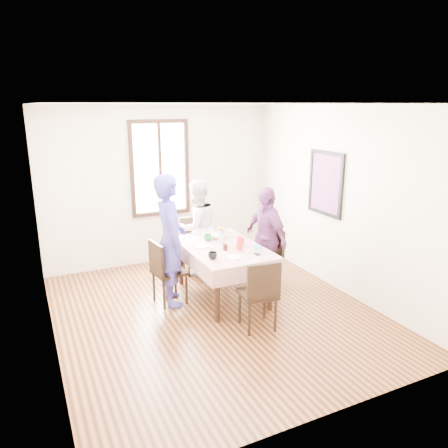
{
  "coord_description": "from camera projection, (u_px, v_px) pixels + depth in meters",
  "views": [
    {
      "loc": [
        -2.15,
        -4.79,
        2.69
      ],
      "look_at": [
        0.31,
        0.36,
        1.1
      ],
      "focal_mm": 34.47,
      "sensor_mm": 36.0,
      "label": 1
    }
  ],
  "objects": [
    {
      "name": "butter_lid",
      "position": [
        258.0,
        247.0,
        5.8
      ],
      "size": [
        0.12,
        0.12,
        0.01
      ],
      "primitive_type": "cylinder",
      "color": "blue",
      "rests_on": "butter_tub"
    },
    {
      "name": "mug_green",
      "position": [
        208.0,
        238.0,
        6.31
      ],
      "size": [
        0.14,
        0.14,
        0.09
      ],
      "primitive_type": "imported",
      "rotation": [
        0.0,
        0.0,
        -0.33
      ],
      "color": "#0C7226",
      "rests_on": "tablecloth"
    },
    {
      "name": "chair_left",
      "position": [
        169.0,
        272.0,
        5.96
      ],
      "size": [
        0.47,
        0.47,
        0.91
      ],
      "primitive_type": "cube",
      "rotation": [
        0.0,
        0.0,
        -1.45
      ],
      "color": "black",
      "rests_on": "ground"
    },
    {
      "name": "jam_jar",
      "position": [
        225.0,
        247.0,
        5.88
      ],
      "size": [
        0.06,
        0.06,
        0.09
      ],
      "primitive_type": "cylinder",
      "color": "black",
      "rests_on": "tablecloth"
    },
    {
      "name": "window_pane",
      "position": [
        160.0,
        168.0,
        7.29
      ],
      "size": [
        0.9,
        0.02,
        1.5
      ],
      "primitive_type": "cube",
      "color": "white",
      "rests_on": "back_wall"
    },
    {
      "name": "juice_carton",
      "position": [
        239.0,
        243.0,
        5.88
      ],
      "size": [
        0.06,
        0.06,
        0.19
      ],
      "primitive_type": "cube",
      "color": "red",
      "rests_on": "tablecloth"
    },
    {
      "name": "back_wall",
      "position": [
        160.0,
        186.0,
        7.37
      ],
      "size": [
        4.0,
        0.0,
        4.0
      ],
      "primitive_type": "plane",
      "rotation": [
        1.57,
        0.0,
        0.0
      ],
      "color": "beige",
      "rests_on": "ground"
    },
    {
      "name": "chair_near",
      "position": [
        258.0,
        293.0,
        5.27
      ],
      "size": [
        0.47,
        0.47,
        0.91
      ],
      "primitive_type": "cube",
      "rotation": [
        0.0,
        0.0,
        -0.14
      ],
      "color": "black",
      "rests_on": "ground"
    },
    {
      "name": "art_poster",
      "position": [
        326.0,
        183.0,
        6.45
      ],
      "size": [
        0.04,
        0.76,
        0.96
      ],
      "primitive_type": "cube",
      "color": "red",
      "rests_on": "right_wall"
    },
    {
      "name": "smartphone",
      "position": [
        257.0,
        254.0,
        5.74
      ],
      "size": [
        0.06,
        0.12,
        0.01
      ],
      "primitive_type": "cube",
      "color": "black",
      "rests_on": "tablecloth"
    },
    {
      "name": "dining_table",
      "position": [
        223.0,
        272.0,
        6.17
      ],
      "size": [
        0.9,
        1.47,
        0.75
      ],
      "primitive_type": "cube",
      "color": "black",
      "rests_on": "ground"
    },
    {
      "name": "ground",
      "position": [
        215.0,
        312.0,
        5.78
      ],
      "size": [
        4.5,
        4.5,
        0.0
      ],
      "primitive_type": "plane",
      "color": "black",
      "rests_on": "ground"
    },
    {
      "name": "plate_right",
      "position": [
        240.0,
        242.0,
        6.25
      ],
      "size": [
        0.2,
        0.2,
        0.01
      ],
      "primitive_type": "cylinder",
      "color": "white",
      "rests_on": "tablecloth"
    },
    {
      "name": "plate_left",
      "position": [
        201.0,
        246.0,
        6.05
      ],
      "size": [
        0.2,
        0.2,
        0.01
      ],
      "primitive_type": "cylinder",
      "color": "white",
      "rests_on": "tablecloth"
    },
    {
      "name": "butter_tub",
      "position": [
        258.0,
        250.0,
        5.81
      ],
      "size": [
        0.13,
        0.13,
        0.06
      ],
      "primitive_type": "cylinder",
      "color": "white",
      "rests_on": "tablecloth"
    },
    {
      "name": "flower_bunch",
      "position": [
        221.0,
        231.0,
        6.09
      ],
      "size": [
        0.09,
        0.09,
        0.1
      ],
      "primitive_type": null,
      "color": "yellow",
      "rests_on": "flower_vase"
    },
    {
      "name": "chair_far",
      "position": [
        196.0,
        246.0,
        7.03
      ],
      "size": [
        0.46,
        0.46,
        0.91
      ],
      "primitive_type": "cube",
      "rotation": [
        0.0,
        0.0,
        3.04
      ],
      "color": "black",
      "rests_on": "ground"
    },
    {
      "name": "person_right",
      "position": [
        265.0,
        238.0,
        6.41
      ],
      "size": [
        0.46,
        0.94,
        1.55
      ],
      "primitive_type": "imported",
      "rotation": [
        0.0,
        0.0,
        -1.47
      ],
      "color": "#6F356D",
      "rests_on": "ground"
    },
    {
      "name": "mug_black",
      "position": [
        213.0,
        256.0,
        5.55
      ],
      "size": [
        0.13,
        0.13,
        0.09
      ],
      "primitive_type": "imported",
      "rotation": [
        0.0,
        0.0,
        0.11
      ],
      "color": "black",
      "rests_on": "tablecloth"
    },
    {
      "name": "serving_bowl",
      "position": [
        217.0,
        236.0,
        6.43
      ],
      "size": [
        0.31,
        0.31,
        0.06
      ],
      "primitive_type": "imported",
      "rotation": [
        0.0,
        0.0,
        -0.37
      ],
      "color": "white",
      "rests_on": "tablecloth"
    },
    {
      "name": "mug_flag",
      "position": [
        241.0,
        242.0,
        6.09
      ],
      "size": [
        0.15,
        0.15,
        0.1
      ],
      "primitive_type": "imported",
      "rotation": [
        0.0,
        0.0,
        0.72
      ],
      "color": "red",
      "rests_on": "tablecloth"
    },
    {
      "name": "plate_near",
      "position": [
        233.0,
        257.0,
        5.61
      ],
      "size": [
        0.2,
        0.2,
        0.01
      ],
      "primitive_type": "cylinder",
      "color": "white",
      "rests_on": "tablecloth"
    },
    {
      "name": "person_left",
      "position": [
        170.0,
        240.0,
        5.84
      ],
      "size": [
        0.51,
        0.71,
        1.82
      ],
      "primitive_type": "imported",
      "rotation": [
        0.0,
        0.0,
        1.45
      ],
      "color": "#3E3897",
      "rests_on": "ground"
    },
    {
      "name": "tablecloth",
      "position": [
        222.0,
        247.0,
        6.07
      ],
      "size": [
        1.02,
        1.59,
        0.01
      ],
      "primitive_type": "cube",
      "color": "#550001",
      "rests_on": "dining_table"
    },
    {
      "name": "right_wall",
      "position": [
        339.0,
        200.0,
        6.25
      ],
      "size": [
        0.0,
        4.5,
        4.5
      ],
      "primitive_type": "plane",
      "rotation": [
        1.57,
        0.0,
        -1.57
      ],
      "color": "beige",
      "rests_on": "ground"
    },
    {
      "name": "person_far",
      "position": [
        196.0,
        228.0,
        6.92
      ],
      "size": [
        0.85,
        0.72,
        1.56
      ],
      "primitive_type": "imported",
      "rotation": [
        0.0,
        0.0,
        3.33
      ],
      "color": "white",
      "rests_on": "ground"
    },
    {
      "name": "chair_right",
      "position": [
        266.0,
        258.0,
        6.5
      ],
      "size": [
        0.48,
        0.48,
        0.91
      ],
      "primitive_type": "cube",
      "rotation": [
        0.0,
        0.0,
        1.4
      ],
      "color": "black",
      "rests_on": "ground"
    },
    {
      "name": "drinking_glass",
      "position": [
        212.0,
        250.0,
        5.75
      ],
      "size": [
        0.07,
        0.07,
        0.09
      ],
      "primitive_type": "cylinder",
      "color": "silver",
      "rests_on": "tablecloth"
    },
    {
      "name": "plate_far",
      "position": [
        208.0,
        235.0,
        6.59
      ],
      "size": [
        0.2,
        0.2,
        0.01
      ],
      "primitive_type": "cylinder",
      "color": "white",
      "rests_on": "tablecloth"
    },
    {
      "name": "window_frame",
      "position": [
        160.0,
        168.0,
        7.28
      ],
      "size": [
        1.02,
        0.06,
        1.62
      ],
      "primitive_type": "cube",
      "color": "black",
      "rests_on": "back_wall"
    },
    {
      "name": "flower_vase",
      "position": [
        221.0,
        240.0,
        6.12
      ],
      "size": [
        0.07,
        0.07,
        0.15
      ],
      "primitive_type": "cylinder",
      "color": "silver",
      "rests_on": "tablecloth"
    }
  ]
}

